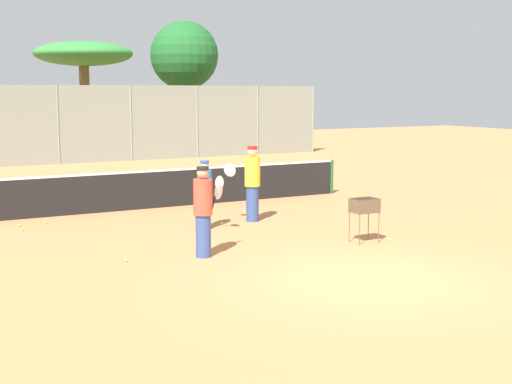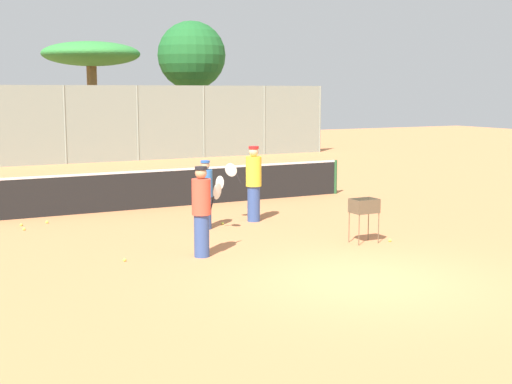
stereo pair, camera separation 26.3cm
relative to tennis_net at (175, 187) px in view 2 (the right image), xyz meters
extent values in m
plane|color=#D37F4C|center=(0.00, -8.87, -0.56)|extent=(80.00, 80.00, 0.00)
cylinder|color=#26592D|center=(5.40, 0.00, -0.02)|extent=(0.10, 0.10, 1.07)
cube|color=black|center=(0.00, 0.00, -0.05)|extent=(10.80, 0.01, 1.01)
cube|color=white|center=(0.00, 0.00, 0.48)|extent=(10.80, 0.02, 0.06)
cylinder|color=gray|center=(0.00, 13.19, 1.17)|extent=(0.08, 0.08, 3.46)
cylinder|color=gray|center=(3.33, 13.19, 1.17)|extent=(0.08, 0.08, 3.46)
cylinder|color=gray|center=(6.66, 13.19, 1.17)|extent=(0.08, 0.08, 3.46)
cylinder|color=gray|center=(9.99, 13.19, 1.17)|extent=(0.08, 0.08, 3.46)
cylinder|color=gray|center=(13.32, 13.19, 1.17)|extent=(0.08, 0.08, 3.46)
cube|color=gray|center=(0.00, 13.19, 1.17)|extent=(26.64, 0.01, 3.46)
cylinder|color=brown|center=(7.69, 17.08, 1.44)|extent=(0.35, 0.35, 3.99)
sphere|color=#1E6028|center=(7.69, 17.08, 4.51)|extent=(3.62, 3.62, 3.62)
cylinder|color=brown|center=(2.52, 17.94, 1.67)|extent=(0.51, 0.51, 4.45)
ellipsoid|color=#338438|center=(2.52, 17.94, 4.51)|extent=(4.96, 4.96, 1.24)
cylinder|color=#334C8C|center=(0.89, -3.05, -0.12)|extent=(0.31, 0.31, 0.89)
cylinder|color=yellow|center=(0.89, -3.05, 0.70)|extent=(0.39, 0.39, 0.74)
sphere|color=#DBB28C|center=(0.89, -3.05, 1.18)|extent=(0.24, 0.24, 0.24)
cylinder|color=red|center=(0.89, -3.05, 1.29)|extent=(0.25, 0.25, 0.06)
cylinder|color=black|center=(0.56, -2.88, 0.51)|extent=(0.14, 0.09, 0.27)
ellipsoid|color=silver|center=(0.39, -2.80, 0.73)|extent=(0.37, 0.20, 0.43)
cylinder|color=#334C8C|center=(-0.56, -3.40, -0.18)|extent=(0.27, 0.27, 0.76)
cylinder|color=blue|center=(-0.56, -3.40, 0.53)|extent=(0.33, 0.33, 0.64)
sphere|color=tan|center=(-0.56, -3.40, 0.95)|extent=(0.21, 0.21, 0.21)
cylinder|color=#2659B2|center=(-0.56, -3.40, 1.04)|extent=(0.22, 0.22, 0.05)
cylinder|color=black|center=(-0.47, -3.74, 0.37)|extent=(0.07, 0.15, 0.27)
ellipsoid|color=silver|center=(-0.43, -3.90, 0.59)|extent=(0.13, 0.39, 0.43)
cylinder|color=#334C8C|center=(-1.78, -5.97, -0.14)|extent=(0.30, 0.30, 0.84)
cylinder|color=#E54C38|center=(-1.78, -5.97, 0.63)|extent=(0.37, 0.37, 0.70)
sphere|color=tan|center=(-1.78, -5.97, 1.10)|extent=(0.23, 0.23, 0.23)
cylinder|color=black|center=(-1.78, -5.97, 1.19)|extent=(0.24, 0.24, 0.06)
cylinder|color=black|center=(-1.46, -5.78, 0.46)|extent=(0.14, 0.10, 0.27)
ellipsoid|color=silver|center=(-1.31, -5.69, 0.68)|extent=(0.36, 0.23, 0.43)
cylinder|color=brown|center=(1.55, -6.57, -0.23)|extent=(0.02, 0.02, 0.65)
cylinder|color=brown|center=(2.06, -6.57, -0.23)|extent=(0.02, 0.02, 0.65)
cylinder|color=brown|center=(1.55, -6.21, -0.23)|extent=(0.02, 0.02, 0.65)
cylinder|color=brown|center=(2.06, -6.21, -0.23)|extent=(0.02, 0.02, 0.65)
cube|color=brown|center=(1.81, -6.39, 0.10)|extent=(0.55, 0.40, 0.01)
cube|color=brown|center=(1.81, -6.59, 0.25)|extent=(0.55, 0.01, 0.30)
cube|color=brown|center=(1.81, -6.19, 0.25)|extent=(0.55, 0.01, 0.30)
cube|color=brown|center=(1.53, -6.39, 0.25)|extent=(0.01, 0.40, 0.30)
cube|color=brown|center=(2.08, -6.39, 0.25)|extent=(0.01, 0.40, 0.30)
sphere|color=#D1E54C|center=(1.78, -6.39, 0.14)|extent=(0.07, 0.07, 0.07)
sphere|color=#D1E54C|center=(1.98, -6.36, 0.14)|extent=(0.07, 0.07, 0.07)
sphere|color=#D1E54C|center=(1.67, -6.29, 0.14)|extent=(0.07, 0.07, 0.07)
sphere|color=#D1E54C|center=(1.91, -6.47, 0.14)|extent=(0.07, 0.07, 0.07)
sphere|color=#D1E54C|center=(1.66, -6.30, 0.14)|extent=(0.07, 0.07, 0.07)
sphere|color=#D1E54C|center=(1.86, -6.25, 0.14)|extent=(0.07, 0.07, 0.07)
sphere|color=#D1E54C|center=(1.63, -6.26, 0.14)|extent=(0.07, 0.07, 0.07)
sphere|color=#D1E54C|center=(1.73, -6.47, 0.14)|extent=(0.07, 0.07, 0.07)
sphere|color=#D1E54C|center=(1.98, -6.24, 0.14)|extent=(0.07, 0.07, 0.07)
sphere|color=#D1E54C|center=(1.74, -6.24, 0.14)|extent=(0.07, 0.07, 0.07)
sphere|color=#D1E54C|center=(1.77, -6.46, 0.14)|extent=(0.07, 0.07, 0.07)
sphere|color=#D1E54C|center=(-3.24, -5.64, -0.53)|extent=(0.07, 0.07, 0.07)
sphere|color=#D1E54C|center=(0.01, -3.10, -0.53)|extent=(0.07, 0.07, 0.07)
sphere|color=#D1E54C|center=(-4.36, -1.00, -0.53)|extent=(0.07, 0.07, 0.07)
sphere|color=#D1E54C|center=(2.37, -6.58, -0.53)|extent=(0.07, 0.07, 0.07)
sphere|color=#D1E54C|center=(-3.73, -0.93, -0.53)|extent=(0.07, 0.07, 0.07)
sphere|color=#D1E54C|center=(-4.39, -1.59, -0.53)|extent=(0.07, 0.07, 0.07)
camera|label=1|loc=(-7.43, -18.42, 2.68)|focal=50.00mm
camera|label=2|loc=(-7.20, -18.55, 2.68)|focal=50.00mm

